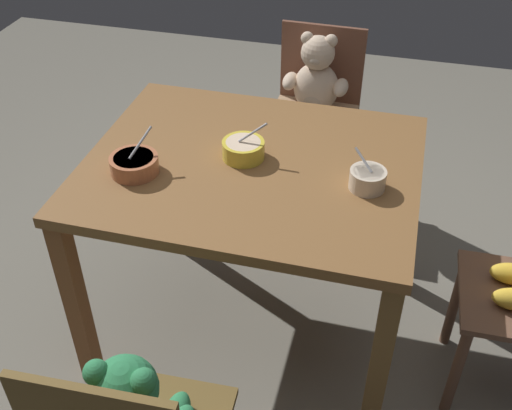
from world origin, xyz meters
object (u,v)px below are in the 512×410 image
Objects in this scene: porridge_bowl_terracotta_near_left at (134,164)px; teddy_chair_far_center at (314,100)px; porridge_bowl_yellow_center at (243,149)px; dining_table at (252,188)px; porridge_bowl_cream_near_right at (368,179)px.

teddy_chair_far_center is at bearing 68.41° from porridge_bowl_terracotta_near_left.
dining_table is at bearing -31.23° from porridge_bowl_yellow_center.
dining_table is at bearing 22.99° from porridge_bowl_terracotta_near_left.
teddy_chair_far_center is 5.43× the size of porridge_bowl_terracotta_near_left.
porridge_bowl_yellow_center reaches higher than teddy_chair_far_center.
dining_table is at bearing 173.14° from porridge_bowl_cream_near_right.
teddy_chair_far_center is at bearing 86.22° from dining_table.
teddy_chair_far_center is (0.06, 0.86, -0.11)m from dining_table.
porridge_bowl_terracotta_near_left is 0.35m from porridge_bowl_yellow_center.
dining_table is 7.41× the size of porridge_bowl_yellow_center.
dining_table is 6.88× the size of porridge_bowl_terracotta_near_left.
porridge_bowl_cream_near_right is 0.81× the size of porridge_bowl_yellow_center.
teddy_chair_far_center is 1.10m from porridge_bowl_terracotta_near_left.
porridge_bowl_yellow_center is at bearing -4.78° from teddy_chair_far_center.
teddy_chair_far_center is at bearing 109.17° from porridge_bowl_cream_near_right.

